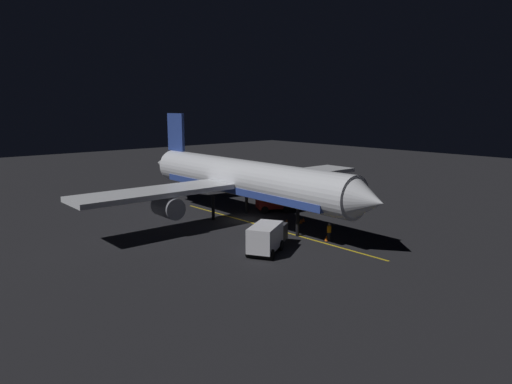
# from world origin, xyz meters

# --- Properties ---
(ground_plane) EXTENTS (180.00, 180.00, 0.20)m
(ground_plane) POSITION_xyz_m (0.00, 0.00, -0.10)
(ground_plane) COLOR black
(apron_guide_stripe) EXTENTS (0.35, 29.19, 0.01)m
(apron_guide_stripe) POSITION_xyz_m (0.10, 4.00, 0.00)
(apron_guide_stripe) COLOR gold
(apron_guide_stripe) RESTS_ON ground_plane
(airliner) EXTENTS (36.78, 37.41, 11.67)m
(airliner) POSITION_xyz_m (-0.01, -0.60, 4.58)
(airliner) COLOR white
(airliner) RESTS_ON ground_plane
(baggage_truck) EXTENTS (6.12, 4.69, 2.53)m
(baggage_truck) POSITION_xyz_m (5.85, 10.05, 1.29)
(baggage_truck) COLOR silver
(baggage_truck) RESTS_ON ground_plane
(catering_truck) EXTENTS (6.04, 4.45, 2.37)m
(catering_truck) POSITION_xyz_m (-6.22, -0.93, 1.22)
(catering_truck) COLOR maroon
(catering_truck) RESTS_ON ground_plane
(ground_crew_worker) EXTENTS (0.40, 0.40, 1.74)m
(ground_crew_worker) POSITION_xyz_m (-0.72, 11.55, 0.89)
(ground_crew_worker) COLOR black
(ground_crew_worker) RESTS_ON ground_plane
(traffic_cone_near_left) EXTENTS (0.50, 0.50, 0.55)m
(traffic_cone_near_left) POSITION_xyz_m (-4.39, 4.93, 0.25)
(traffic_cone_near_left) COLOR #EA590F
(traffic_cone_near_left) RESTS_ON ground_plane
(traffic_cone_near_right) EXTENTS (0.50, 0.50, 0.55)m
(traffic_cone_near_right) POSITION_xyz_m (-3.74, 5.16, 0.25)
(traffic_cone_near_right) COLOR #EA590F
(traffic_cone_near_right) RESTS_ON ground_plane
(traffic_cone_under_wing) EXTENTS (0.50, 0.50, 0.55)m
(traffic_cone_under_wing) POSITION_xyz_m (-2.39, 4.33, 0.25)
(traffic_cone_under_wing) COLOR #EA590F
(traffic_cone_under_wing) RESTS_ON ground_plane
(traffic_cone_far) EXTENTS (0.50, 0.50, 0.55)m
(traffic_cone_far) POSITION_xyz_m (-0.52, 11.41, 0.25)
(traffic_cone_far) COLOR #EA590F
(traffic_cone_far) RESTS_ON ground_plane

